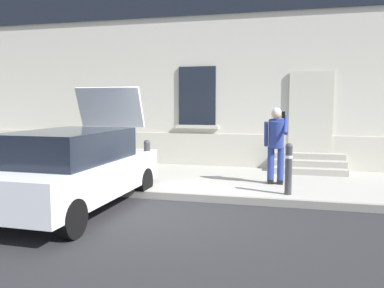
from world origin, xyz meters
TOP-DOWN VIEW (x-y plane):
  - ground_plane at (0.00, 0.00)m, footprint 80.00×80.00m
  - sidewalk at (0.00, 2.80)m, footprint 24.00×3.60m
  - curb_edge at (0.00, 0.94)m, footprint 24.00×0.12m
  - building_facade at (0.01, 5.29)m, footprint 24.00×1.52m
  - entrance_stoop at (2.47, 4.23)m, footprint 1.85×0.96m
  - hatchback_car_white at (-1.92, -0.27)m, footprint 1.85×4.10m
  - bollard_near_person at (1.92, 1.35)m, footprint 0.15×0.15m
  - bollard_far_left at (-1.09, 1.35)m, footprint 0.15×0.15m
  - person_on_phone at (1.63, 2.29)m, footprint 0.51×0.52m
  - planter_terracotta at (-5.49, 4.23)m, footprint 0.44×0.44m
  - planter_olive at (-3.26, 3.97)m, footprint 0.44×0.44m

SIDE VIEW (x-z plane):
  - ground_plane at x=0.00m, z-range 0.00..0.00m
  - sidewalk at x=0.00m, z-range 0.00..0.15m
  - curb_edge at x=0.00m, z-range 0.00..0.15m
  - entrance_stoop at x=2.47m, z-range 0.10..0.58m
  - planter_terracotta at x=-5.49m, z-range 0.18..1.04m
  - planter_olive at x=-3.26m, z-range 0.18..1.04m
  - bollard_near_person at x=1.92m, z-range 0.19..1.24m
  - bollard_far_left at x=-1.09m, z-range 0.19..1.24m
  - hatchback_car_white at x=-1.92m, z-range -0.37..1.97m
  - person_on_phone at x=1.63m, z-range 0.28..2.02m
  - building_facade at x=0.01m, z-range -0.02..7.48m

